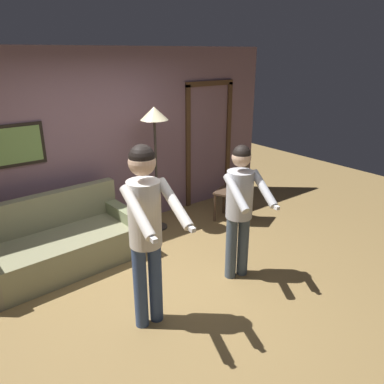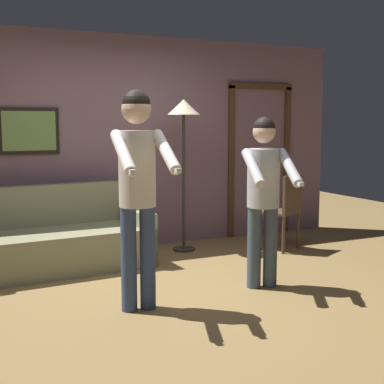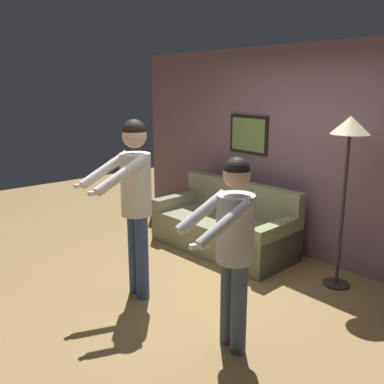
% 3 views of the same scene
% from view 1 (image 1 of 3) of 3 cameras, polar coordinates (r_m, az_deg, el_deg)
% --- Properties ---
extents(ground_plane, '(12.00, 12.00, 0.00)m').
position_cam_1_polar(ground_plane, '(4.33, -3.41, -15.09)').
color(ground_plane, olive).
extents(back_wall_assembly, '(6.40, 0.10, 2.60)m').
position_cam_1_polar(back_wall_assembly, '(5.40, -15.26, 6.79)').
color(back_wall_assembly, slate).
rests_on(back_wall_assembly, ground_plane).
extents(couch, '(1.94, 0.95, 0.87)m').
position_cam_1_polar(couch, '(4.94, -19.63, -7.74)').
color(couch, gray).
rests_on(couch, ground_plane).
extents(torchiere_lamp, '(0.39, 0.39, 1.82)m').
position_cam_1_polar(torchiere_lamp, '(5.28, -5.73, 10.09)').
color(torchiere_lamp, '#332D28').
rests_on(torchiere_lamp, ground_plane).
extents(person_standing_left, '(0.48, 0.72, 1.81)m').
position_cam_1_polar(person_standing_left, '(3.37, -7.06, -4.47)').
color(person_standing_left, '#364A74').
rests_on(person_standing_left, ground_plane).
extents(person_standing_right, '(0.52, 0.66, 1.60)m').
position_cam_1_polar(person_standing_right, '(4.20, 7.35, -1.53)').
color(person_standing_right, '#425161').
rests_on(person_standing_right, ground_plane).
extents(dining_chair_distant, '(0.56, 0.56, 0.93)m').
position_cam_1_polar(dining_chair_distant, '(5.83, 6.67, 0.45)').
color(dining_chair_distant, '#4C3828').
rests_on(dining_chair_distant, ground_plane).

